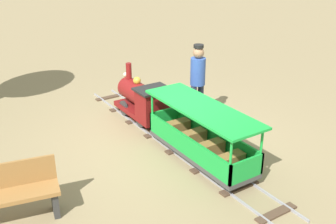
{
  "coord_description": "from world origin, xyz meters",
  "views": [
    {
      "loc": [
        -3.81,
        -5.7,
        3.58
      ],
      "look_at": [
        0.0,
        0.13,
        0.55
      ],
      "focal_mm": 43.71,
      "sensor_mm": 36.0,
      "label": 1
    }
  ],
  "objects_px": {
    "passenger_car": "(201,139)",
    "conductor_person": "(198,77)",
    "park_bench": "(9,194)",
    "locomotive": "(143,100)"
  },
  "relations": [
    {
      "from": "passenger_car",
      "to": "locomotive",
      "type": "bearing_deg",
      "value": 90.0
    },
    {
      "from": "passenger_car",
      "to": "conductor_person",
      "type": "relative_size",
      "value": 1.45
    },
    {
      "from": "passenger_car",
      "to": "park_bench",
      "type": "relative_size",
      "value": 1.74
    },
    {
      "from": "locomotive",
      "to": "passenger_car",
      "type": "bearing_deg",
      "value": -90.0
    },
    {
      "from": "passenger_car",
      "to": "conductor_person",
      "type": "height_order",
      "value": "conductor_person"
    },
    {
      "from": "conductor_person",
      "to": "park_bench",
      "type": "bearing_deg",
      "value": -163.05
    },
    {
      "from": "park_bench",
      "to": "passenger_car",
      "type": "bearing_deg",
      "value": -2.57
    },
    {
      "from": "locomotive",
      "to": "passenger_car",
      "type": "relative_size",
      "value": 0.61
    },
    {
      "from": "locomotive",
      "to": "park_bench",
      "type": "xyz_separation_m",
      "value": [
        -3.1,
        -1.8,
        -0.07
      ]
    },
    {
      "from": "passenger_car",
      "to": "conductor_person",
      "type": "xyz_separation_m",
      "value": [
        0.95,
        1.37,
        0.53
      ]
    }
  ]
}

